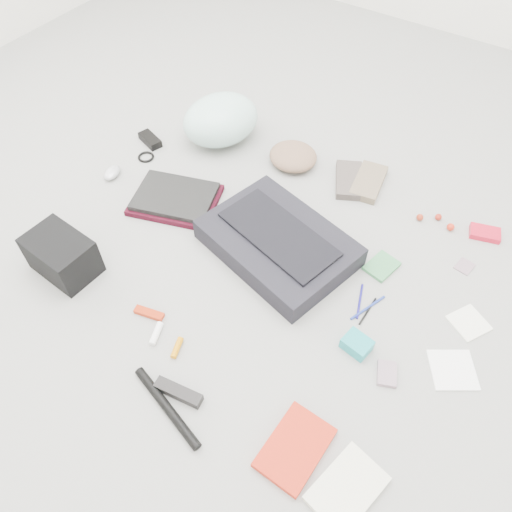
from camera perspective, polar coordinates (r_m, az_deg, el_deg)
The scene contains 33 objects.
ground_plane at distance 1.78m, azimuth 0.00°, elevation -1.01°, with size 4.00×4.00×0.00m, color gray.
messenger_bag at distance 1.79m, azimuth 2.53°, elevation 1.49°, with size 0.52×0.37×0.09m, color black.
bag_flap at distance 1.75m, azimuth 2.59°, elevation 2.52°, with size 0.43×0.20×0.01m, color black.
laptop_sleeve at distance 2.01m, azimuth -9.18°, elevation 6.32°, with size 0.33×0.25×0.02m, color #370714.
laptop at distance 1.99m, azimuth -9.26°, elevation 6.76°, with size 0.30×0.22×0.02m, color black.
bike_helmet at distance 2.23m, azimuth -4.05°, elevation 15.27°, with size 0.27×0.34×0.20m, color #C1F4EA.
beanie at distance 2.15m, azimuth 4.26°, elevation 11.30°, with size 0.20×0.19×0.07m, color #82614B.
mitten_left at distance 2.10m, azimuth 10.58°, elevation 8.53°, with size 0.10×0.21×0.03m, color #524843.
mitten_right at distance 2.10m, azimuth 12.74°, elevation 8.26°, with size 0.11×0.21×0.03m, color #786750.
power_brick at distance 2.31m, azimuth -12.01°, elevation 12.86°, with size 0.12×0.05×0.03m, color black.
cable_coil at distance 2.24m, azimuth -12.47°, elevation 11.00°, with size 0.07×0.07×0.01m, color black.
mouse at distance 2.18m, azimuth -16.13°, elevation 9.16°, with size 0.06×0.09×0.04m, color #AEAFB5.
camera_bag at distance 1.84m, azimuth -21.29°, elevation 0.08°, with size 0.23×0.16×0.15m, color black.
multitool at distance 1.69m, azimuth -12.12°, elevation -6.41°, with size 0.10×0.03×0.02m, color #A12309.
toiletry_tube_white at distance 1.64m, azimuth -11.33°, elevation -8.68°, with size 0.02×0.02×0.08m, color white.
toiletry_tube_orange at distance 1.61m, azimuth -9.02°, elevation -10.31°, with size 0.02×0.02×0.07m, color #C87705.
u_lock at distance 1.54m, azimuth -8.85°, elevation -15.13°, with size 0.15×0.04×0.03m, color black.
bike_pump at distance 1.52m, azimuth -10.15°, elevation -16.64°, with size 0.03×0.03×0.30m, color black.
book_red at distance 1.47m, azimuth 4.48°, elevation -21.01°, with size 0.14×0.22×0.02m, color red.
book_white at distance 1.46m, azimuth 10.36°, elevation -24.67°, with size 0.14×0.20×0.02m, color silver.
notepad at distance 1.83m, azimuth 14.16°, elevation -1.13°, with size 0.09×0.12×0.01m, color #3B814B.
pen_blue at distance 1.72m, azimuth 11.78°, elevation -5.07°, with size 0.01×0.01×0.14m, color navy.
pen_black at distance 1.71m, azimuth 12.64°, elevation -6.18°, with size 0.01×0.01×0.12m, color black.
pen_navy at distance 1.71m, azimuth 12.66°, elevation -5.78°, with size 0.01×0.01×0.15m, color navy.
accordion_wallet at distance 1.61m, azimuth 11.45°, elevation -9.86°, with size 0.09×0.07×0.04m, color teal.
card_deck at distance 1.60m, azimuth 14.73°, elevation -12.88°, with size 0.06×0.08×0.02m, color gray.
napkin_top at distance 1.78m, azimuth 23.14°, elevation -7.03°, with size 0.11×0.11×0.01m, color white.
napkin_bottom at distance 1.67m, azimuth 21.56°, elevation -12.02°, with size 0.13×0.13×0.01m, color white.
lollipop_a at distance 2.02m, azimuth 18.22°, elevation 4.23°, with size 0.03×0.03×0.03m, color maroon.
lollipop_b at distance 2.04m, azimuth 20.13°, elevation 4.21°, with size 0.03×0.03×0.03m, color #A12214.
lollipop_c at distance 2.02m, azimuth 21.35°, elevation 3.10°, with size 0.03×0.03×0.03m, color red.
altoids_tin at distance 2.05m, azimuth 24.69°, elevation 2.39°, with size 0.11×0.07×0.02m, color red.
stamp_sheet at distance 1.92m, azimuth 22.73°, elevation -1.09°, with size 0.05×0.07×0.00m, color gray.
Camera 1 is at (0.60, -0.91, 1.41)m, focal length 35.00 mm.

